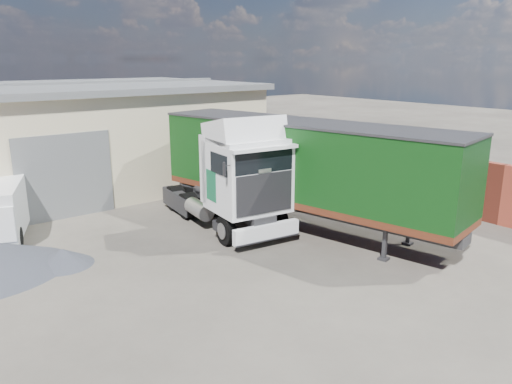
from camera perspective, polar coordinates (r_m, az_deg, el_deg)
ground at (r=15.33m, az=-0.76°, el=-10.45°), size 120.00×120.00×0.00m
brick_boundary_wall at (r=26.74m, az=10.83°, el=3.20°), size 0.35×26.00×2.50m
tractor_unit at (r=19.38m, az=-2.29°, el=1.14°), size 3.53×7.22×4.64m
box_trailer at (r=19.63m, az=5.17°, el=3.23°), size 5.09×13.14×4.28m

